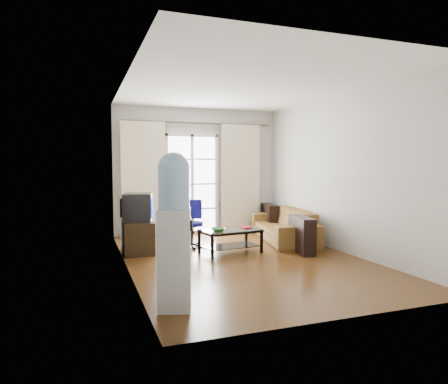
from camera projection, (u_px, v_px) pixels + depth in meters
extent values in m
plane|color=#553314|center=(244.00, 259.00, 6.33)|extent=(5.20, 5.20, 0.00)
plane|color=white|center=(244.00, 87.00, 6.15)|extent=(5.20, 5.20, 0.00)
cube|color=beige|center=(198.00, 171.00, 8.68)|extent=(3.60, 0.02, 2.70)
cube|color=beige|center=(349.00, 180.00, 3.80)|extent=(3.60, 0.02, 2.70)
cube|color=beige|center=(126.00, 175.00, 5.63)|extent=(0.02, 5.20, 2.70)
cube|color=beige|center=(341.00, 173.00, 6.85)|extent=(0.02, 5.20, 2.70)
cube|color=white|center=(192.00, 184.00, 8.61)|extent=(1.01, 0.02, 2.04)
cube|color=white|center=(192.00, 184.00, 8.59)|extent=(1.16, 0.06, 2.15)
cylinder|color=#4C3F2D|center=(199.00, 123.00, 8.52)|extent=(3.30, 0.04, 0.04)
cube|color=beige|center=(143.00, 179.00, 8.18)|extent=(0.90, 0.07, 2.35)
cube|color=beige|center=(240.00, 178.00, 8.90)|extent=(0.90, 0.07, 2.35)
cube|color=gray|center=(234.00, 217.00, 8.93)|extent=(0.64, 0.12, 0.64)
imported|color=brown|center=(283.00, 225.00, 7.88)|extent=(2.43, 1.64, 0.62)
cube|color=silver|center=(230.00, 230.00, 6.74)|extent=(1.06, 0.70, 0.01)
cube|color=black|center=(230.00, 246.00, 6.76)|extent=(0.99, 0.63, 0.01)
cube|color=black|center=(212.00, 247.00, 6.31)|extent=(0.05, 0.05, 0.40)
cube|color=black|center=(261.00, 242.00, 6.75)|extent=(0.05, 0.05, 0.40)
cube|color=black|center=(199.00, 241.00, 6.76)|extent=(0.05, 0.05, 0.40)
cube|color=black|center=(246.00, 237.00, 7.19)|extent=(0.05, 0.05, 0.40)
imported|color=#2D7D35|center=(218.00, 230.00, 6.53)|extent=(0.32, 0.32, 0.06)
imported|color=#B3161C|center=(242.00, 227.00, 6.90)|extent=(0.18, 0.24, 0.02)
cube|color=black|center=(218.00, 231.00, 6.58)|extent=(0.15, 0.11, 0.02)
cube|color=black|center=(137.00, 237.00, 6.77)|extent=(0.50, 0.74, 0.54)
cube|color=black|center=(138.00, 207.00, 6.80)|extent=(0.57, 0.60, 0.47)
cube|color=#0C19E5|center=(152.00, 207.00, 6.83)|extent=(0.10, 0.40, 0.35)
cube|color=black|center=(125.00, 207.00, 6.77)|extent=(0.21, 0.37, 0.31)
cylinder|color=black|center=(192.00, 235.00, 7.25)|extent=(0.05, 0.05, 0.43)
cylinder|color=navy|center=(192.00, 224.00, 7.24)|extent=(0.41, 0.41, 0.07)
cube|color=navy|center=(193.00, 209.00, 7.41)|extent=(0.33, 0.17, 0.35)
cube|color=silver|center=(174.00, 259.00, 4.12)|extent=(0.41, 0.41, 1.05)
cylinder|color=#92B7E1|center=(174.00, 188.00, 4.07)|extent=(0.32, 0.32, 0.42)
sphere|color=#92B7E1|center=(174.00, 168.00, 4.05)|extent=(0.32, 0.32, 0.32)
cube|color=black|center=(190.00, 225.00, 4.10)|extent=(0.08, 0.14, 0.11)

